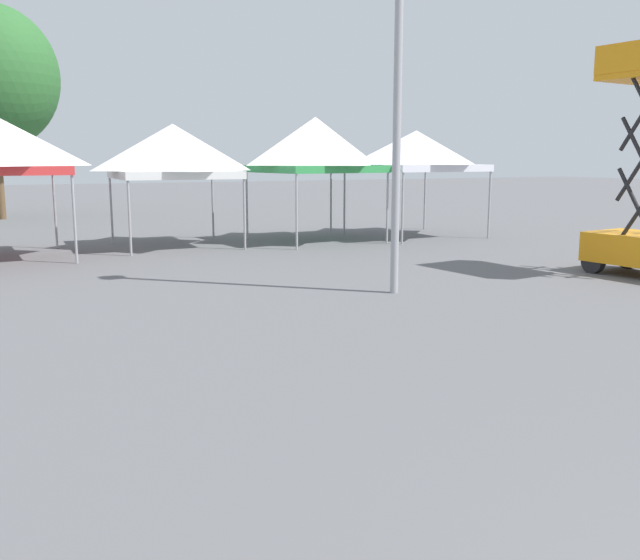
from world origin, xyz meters
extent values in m
cylinder|color=#9E9EA3|center=(-0.98, 16.32, 1.09)|extent=(0.06, 0.06, 2.18)
cylinder|color=#9E9EA3|center=(-1.05, 19.31, 1.09)|extent=(0.06, 0.06, 2.18)
cylinder|color=#9E9EA3|center=(0.38, 16.98, 1.01)|extent=(0.06, 0.06, 2.02)
cylinder|color=#9E9EA3|center=(3.29, 16.86, 1.01)|extent=(0.06, 0.06, 2.02)
cylinder|color=#9E9EA3|center=(0.50, 19.89, 1.01)|extent=(0.06, 0.06, 2.02)
cylinder|color=#9E9EA3|center=(3.41, 19.77, 1.01)|extent=(0.06, 0.06, 2.02)
pyramid|color=white|center=(1.89, 18.37, 2.63)|extent=(3.18, 3.18, 1.22)
cube|color=white|center=(1.89, 18.37, 1.92)|extent=(3.15, 3.15, 0.20)
cylinder|color=#9E9EA3|center=(4.47, 16.21, 1.08)|extent=(0.06, 0.06, 2.15)
cylinder|color=#9E9EA3|center=(7.39, 16.44, 1.08)|extent=(0.06, 0.06, 2.15)
cylinder|color=#9E9EA3|center=(4.24, 19.13, 1.08)|extent=(0.06, 0.06, 2.15)
cylinder|color=#9E9EA3|center=(7.16, 19.36, 1.08)|extent=(0.06, 0.06, 2.15)
pyramid|color=white|center=(5.82, 17.78, 2.83)|extent=(3.31, 3.31, 1.34)
cube|color=green|center=(5.82, 17.78, 2.05)|extent=(3.28, 3.28, 0.20)
cylinder|color=#9E9EA3|center=(7.56, 15.93, 1.08)|extent=(0.06, 0.06, 2.17)
cylinder|color=#9E9EA3|center=(10.68, 16.00, 1.08)|extent=(0.06, 0.06, 2.17)
cylinder|color=#9E9EA3|center=(7.48, 19.05, 1.08)|extent=(0.06, 0.06, 2.17)
cylinder|color=#9E9EA3|center=(10.60, 19.13, 1.08)|extent=(0.06, 0.06, 2.17)
pyramid|color=white|center=(9.08, 17.53, 2.67)|extent=(3.37, 3.37, 1.00)
cube|color=white|center=(9.08, 17.53, 2.07)|extent=(3.33, 3.33, 0.20)
cylinder|color=black|center=(8.34, 10.03, 0.24)|extent=(0.23, 0.50, 0.48)
cylinder|color=black|center=(9.52, 10.14, 0.24)|extent=(0.23, 0.50, 0.48)
cylinder|color=black|center=(8.53, 9.18, 1.33)|extent=(0.18, 1.06, 1.65)
cylinder|color=black|center=(8.53, 9.18, 1.33)|extent=(0.18, 1.06, 1.65)
cube|color=orange|center=(8.91, 10.28, 4.25)|extent=(1.33, 0.19, 0.55)
cylinder|color=#9E9EA3|center=(3.47, 10.08, 3.61)|extent=(0.14, 0.14, 7.22)
camera|label=1|loc=(-3.18, -0.01, 2.32)|focal=38.97mm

